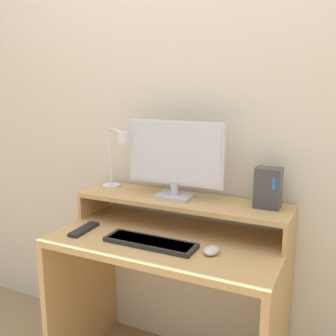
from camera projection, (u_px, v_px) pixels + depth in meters
wall_back at (196, 112)px, 1.88m from camera, size 6.00×0.05×2.50m
desk at (168, 284)px, 1.77m from camera, size 1.00×0.55×0.73m
monitor_shelf at (182, 203)px, 1.83m from camera, size 1.00×0.26×0.14m
monitor at (175, 157)px, 1.79m from camera, size 0.47×0.12×0.36m
desk_lamp at (116, 158)px, 1.93m from camera, size 0.21×0.17×0.31m
router_dock at (268, 188)px, 1.67m from camera, size 0.11×0.08×0.18m
keyboard at (150, 242)px, 1.64m from camera, size 0.40×0.12×0.02m
mouse at (211, 250)px, 1.55m from camera, size 0.06×0.09×0.03m
remote_control at (84, 229)px, 1.79m from camera, size 0.06×0.18×0.02m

